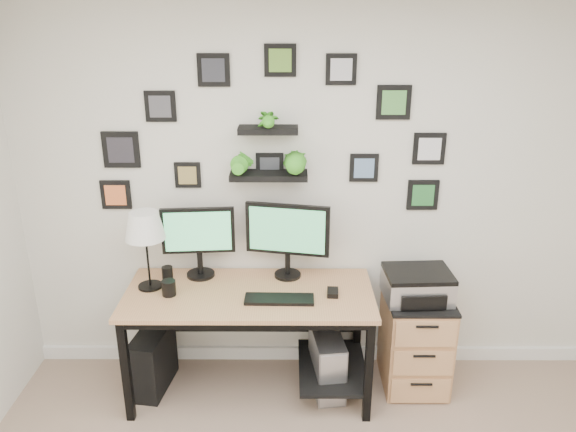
{
  "coord_description": "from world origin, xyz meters",
  "views": [
    {
      "loc": [
        -0.16,
        -1.57,
        2.48
      ],
      "look_at": [
        -0.18,
        1.83,
        1.2
      ],
      "focal_mm": 35.0,
      "sensor_mm": 36.0,
      "label": 1
    }
  ],
  "objects_px": {
    "table_lamp": "(145,227)",
    "mug": "(169,288)",
    "pc_tower_black": "(153,360)",
    "monitor_left": "(198,237)",
    "monitor_right": "(287,235)",
    "printer": "(417,285)",
    "file_cabinet": "(415,340)",
    "pc_tower_grey": "(327,362)",
    "desk": "(255,306)"
  },
  "relations": [
    {
      "from": "monitor_right",
      "to": "mug",
      "type": "bearing_deg",
      "value": -160.71
    },
    {
      "from": "desk",
      "to": "pc_tower_black",
      "type": "xyz_separation_m",
      "value": [
        -0.71,
        -0.01,
        -0.42
      ]
    },
    {
      "from": "table_lamp",
      "to": "mug",
      "type": "relative_size",
      "value": 5.23
    },
    {
      "from": "mug",
      "to": "pc_tower_black",
      "type": "height_order",
      "value": "mug"
    },
    {
      "from": "monitor_left",
      "to": "file_cabinet",
      "type": "relative_size",
      "value": 0.74
    },
    {
      "from": "desk",
      "to": "printer",
      "type": "height_order",
      "value": "printer"
    },
    {
      "from": "pc_tower_black",
      "to": "pc_tower_grey",
      "type": "xyz_separation_m",
      "value": [
        1.19,
        -0.02,
        -0.0
      ]
    },
    {
      "from": "table_lamp",
      "to": "desk",
      "type": "bearing_deg",
      "value": -2.83
    },
    {
      "from": "pc_tower_grey",
      "to": "mug",
      "type": "bearing_deg",
      "value": -177.43
    },
    {
      "from": "monitor_left",
      "to": "pc_tower_grey",
      "type": "relative_size",
      "value": 1.11
    },
    {
      "from": "mug",
      "to": "file_cabinet",
      "type": "distance_m",
      "value": 1.7
    },
    {
      "from": "monitor_left",
      "to": "pc_tower_black",
      "type": "height_order",
      "value": "monitor_left"
    },
    {
      "from": "table_lamp",
      "to": "printer",
      "type": "bearing_deg",
      "value": 0.06
    },
    {
      "from": "file_cabinet",
      "to": "mug",
      "type": "bearing_deg",
      "value": -175.38
    },
    {
      "from": "monitor_left",
      "to": "printer",
      "type": "distance_m",
      "value": 1.48
    },
    {
      "from": "file_cabinet",
      "to": "printer",
      "type": "height_order",
      "value": "printer"
    },
    {
      "from": "monitor_left",
      "to": "printer",
      "type": "bearing_deg",
      "value": -6.24
    },
    {
      "from": "file_cabinet",
      "to": "printer",
      "type": "xyz_separation_m",
      "value": [
        -0.02,
        -0.02,
        0.43
      ]
    },
    {
      "from": "table_lamp",
      "to": "printer",
      "type": "distance_m",
      "value": 1.79
    },
    {
      "from": "desk",
      "to": "monitor_left",
      "type": "relative_size",
      "value": 3.25
    },
    {
      "from": "table_lamp",
      "to": "monitor_right",
      "type": "bearing_deg",
      "value": 9.85
    },
    {
      "from": "monitor_right",
      "to": "printer",
      "type": "distance_m",
      "value": 0.91
    },
    {
      "from": "desk",
      "to": "pc_tower_grey",
      "type": "height_order",
      "value": "desk"
    },
    {
      "from": "file_cabinet",
      "to": "desk",
      "type": "bearing_deg",
      "value": -176.93
    },
    {
      "from": "desk",
      "to": "monitor_left",
      "type": "bearing_deg",
      "value": 153.09
    },
    {
      "from": "monitor_left",
      "to": "pc_tower_grey",
      "type": "distance_m",
      "value": 1.21
    },
    {
      "from": "desk",
      "to": "table_lamp",
      "type": "height_order",
      "value": "table_lamp"
    },
    {
      "from": "mug",
      "to": "pc_tower_grey",
      "type": "height_order",
      "value": "mug"
    },
    {
      "from": "printer",
      "to": "monitor_right",
      "type": "bearing_deg",
      "value": 169.73
    },
    {
      "from": "table_lamp",
      "to": "pc_tower_black",
      "type": "height_order",
      "value": "table_lamp"
    },
    {
      "from": "table_lamp",
      "to": "mug",
      "type": "height_order",
      "value": "table_lamp"
    },
    {
      "from": "monitor_right",
      "to": "file_cabinet",
      "type": "relative_size",
      "value": 0.83
    },
    {
      "from": "table_lamp",
      "to": "file_cabinet",
      "type": "relative_size",
      "value": 0.78
    },
    {
      "from": "pc_tower_grey",
      "to": "file_cabinet",
      "type": "relative_size",
      "value": 0.66
    },
    {
      "from": "pc_tower_grey",
      "to": "monitor_right",
      "type": "bearing_deg",
      "value": 141.13
    },
    {
      "from": "pc_tower_grey",
      "to": "file_cabinet",
      "type": "bearing_deg",
      "value": 8.07
    },
    {
      "from": "printer",
      "to": "pc_tower_grey",
      "type": "bearing_deg",
      "value": -173.79
    },
    {
      "from": "printer",
      "to": "file_cabinet",
      "type": "bearing_deg",
      "value": 43.39
    },
    {
      "from": "monitor_left",
      "to": "monitor_right",
      "type": "xyz_separation_m",
      "value": [
        0.59,
        -0.0,
        0.02
      ]
    },
    {
      "from": "pc_tower_black",
      "to": "printer",
      "type": "distance_m",
      "value": 1.85
    },
    {
      "from": "desk",
      "to": "file_cabinet",
      "type": "height_order",
      "value": "desk"
    },
    {
      "from": "monitor_left",
      "to": "pc_tower_grey",
      "type": "bearing_deg",
      "value": -14.39
    },
    {
      "from": "desk",
      "to": "pc_tower_black",
      "type": "relative_size",
      "value": 3.79
    },
    {
      "from": "monitor_right",
      "to": "table_lamp",
      "type": "relative_size",
      "value": 1.06
    },
    {
      "from": "pc_tower_grey",
      "to": "file_cabinet",
      "type": "xyz_separation_m",
      "value": [
        0.6,
        0.09,
        0.13
      ]
    },
    {
      "from": "desk",
      "to": "pc_tower_grey",
      "type": "bearing_deg",
      "value": -3.29
    },
    {
      "from": "desk",
      "to": "pc_tower_black",
      "type": "distance_m",
      "value": 0.82
    },
    {
      "from": "pc_tower_black",
      "to": "mug",
      "type": "bearing_deg",
      "value": -13.82
    },
    {
      "from": "pc_tower_black",
      "to": "file_cabinet",
      "type": "bearing_deg",
      "value": 10.57
    },
    {
      "from": "monitor_right",
      "to": "printer",
      "type": "height_order",
      "value": "monitor_right"
    }
  ]
}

